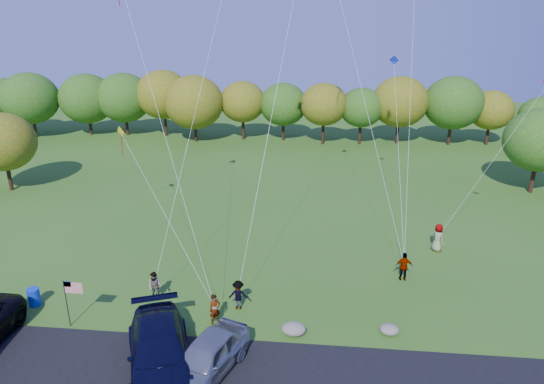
# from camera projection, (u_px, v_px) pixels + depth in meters

# --- Properties ---
(ground) EXTENTS (140.00, 140.00, 0.00)m
(ground) POSITION_uv_depth(u_px,v_px,m) (208.00, 326.00, 24.54)
(ground) COLOR #305C1A
(ground) RESTS_ON ground
(asphalt_lane) EXTENTS (44.00, 6.00, 0.06)m
(asphalt_lane) POSITION_uv_depth(u_px,v_px,m) (187.00, 381.00, 20.79)
(asphalt_lane) COLOR black
(asphalt_lane) RESTS_ON ground
(treeline) EXTENTS (75.18, 26.75, 8.64)m
(treeline) POSITION_uv_depth(u_px,v_px,m) (264.00, 106.00, 56.43)
(treeline) COLOR #341D13
(treeline) RESTS_ON ground
(minivan_navy) EXTENTS (4.81, 7.02, 1.89)m
(minivan_navy) POSITION_uv_depth(u_px,v_px,m) (159.00, 351.00, 21.19)
(minivan_navy) COLOR black
(minivan_navy) RESTS_ON asphalt_lane
(minivan_silver) EXTENTS (3.64, 5.41, 1.71)m
(minivan_silver) POSITION_uv_depth(u_px,v_px,m) (206.00, 358.00, 20.89)
(minivan_silver) COLOR #93969D
(minivan_silver) RESTS_ON asphalt_lane
(flyer_a) EXTENTS (0.72, 0.69, 1.65)m
(flyer_a) POSITION_uv_depth(u_px,v_px,m) (215.00, 309.00, 24.46)
(flyer_a) COLOR #4C4C59
(flyer_a) RESTS_ON ground
(flyer_b) EXTENTS (0.92, 0.78, 1.67)m
(flyer_b) POSITION_uv_depth(u_px,v_px,m) (155.00, 286.00, 26.50)
(flyer_b) COLOR #4C4C59
(flyer_b) RESTS_ON ground
(flyer_c) EXTENTS (1.07, 0.64, 1.64)m
(flyer_c) POSITION_uv_depth(u_px,v_px,m) (238.00, 295.00, 25.73)
(flyer_c) COLOR #4C4C59
(flyer_c) RESTS_ON ground
(flyer_d) EXTENTS (1.04, 0.44, 1.76)m
(flyer_d) POSITION_uv_depth(u_px,v_px,m) (404.00, 267.00, 28.47)
(flyer_d) COLOR #4C4C59
(flyer_d) RESTS_ON ground
(flyer_e) EXTENTS (1.01, 1.11, 1.91)m
(flyer_e) POSITION_uv_depth(u_px,v_px,m) (438.00, 238.00, 31.97)
(flyer_e) COLOR #4C4C59
(flyer_e) RESTS_ON ground
(trash_barrel) EXTENTS (0.65, 0.65, 0.97)m
(trash_barrel) POSITION_uv_depth(u_px,v_px,m) (34.00, 297.00, 26.15)
(trash_barrel) COLOR #0D32CA
(trash_barrel) RESTS_ON ground
(flag_assembly) EXTENTS (0.96, 0.63, 2.61)m
(flag_assembly) POSITION_uv_depth(u_px,v_px,m) (71.00, 293.00, 23.83)
(flag_assembly) COLOR black
(flag_assembly) RESTS_ON ground
(boulder_near) EXTENTS (1.22, 0.96, 0.61)m
(boulder_near) POSITION_uv_depth(u_px,v_px,m) (294.00, 329.00, 23.79)
(boulder_near) COLOR gray
(boulder_near) RESTS_ON ground
(boulder_far) EXTENTS (0.96, 0.80, 0.50)m
(boulder_far) POSITION_uv_depth(u_px,v_px,m) (389.00, 330.00, 23.84)
(boulder_far) COLOR gray
(boulder_far) RESTS_ON ground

